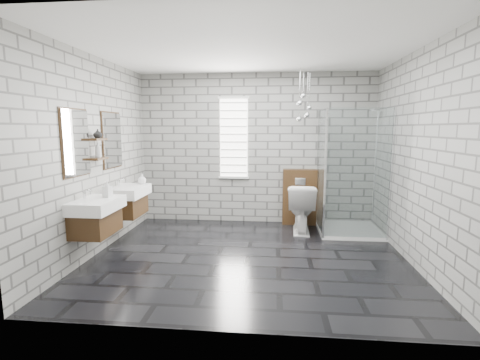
# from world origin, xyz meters

# --- Properties ---
(floor) EXTENTS (4.20, 3.60, 0.02)m
(floor) POSITION_xyz_m (0.00, 0.00, -0.01)
(floor) COLOR black
(floor) RESTS_ON ground
(ceiling) EXTENTS (4.20, 3.60, 0.02)m
(ceiling) POSITION_xyz_m (0.00, 0.00, 2.71)
(ceiling) COLOR white
(ceiling) RESTS_ON wall_back
(wall_back) EXTENTS (4.20, 0.02, 2.70)m
(wall_back) POSITION_xyz_m (0.00, 1.81, 1.35)
(wall_back) COLOR gray
(wall_back) RESTS_ON floor
(wall_front) EXTENTS (4.20, 0.02, 2.70)m
(wall_front) POSITION_xyz_m (0.00, -1.81, 1.35)
(wall_front) COLOR gray
(wall_front) RESTS_ON floor
(wall_left) EXTENTS (0.02, 3.60, 2.70)m
(wall_left) POSITION_xyz_m (-2.11, 0.00, 1.35)
(wall_left) COLOR gray
(wall_left) RESTS_ON floor
(wall_right) EXTENTS (0.02, 3.60, 2.70)m
(wall_right) POSITION_xyz_m (2.11, 0.00, 1.35)
(wall_right) COLOR gray
(wall_right) RESTS_ON floor
(vanity_left) EXTENTS (0.47, 0.70, 1.57)m
(vanity_left) POSITION_xyz_m (-1.91, -0.47, 0.76)
(vanity_left) COLOR #402813
(vanity_left) RESTS_ON wall_left
(vanity_right) EXTENTS (0.47, 0.70, 1.57)m
(vanity_right) POSITION_xyz_m (-1.91, 0.49, 0.76)
(vanity_right) COLOR #402813
(vanity_right) RESTS_ON wall_left
(shelf_lower) EXTENTS (0.14, 0.30, 0.03)m
(shelf_lower) POSITION_xyz_m (-2.03, -0.05, 1.32)
(shelf_lower) COLOR #402813
(shelf_lower) RESTS_ON wall_left
(shelf_upper) EXTENTS (0.14, 0.30, 0.03)m
(shelf_upper) POSITION_xyz_m (-2.03, -0.05, 1.58)
(shelf_upper) COLOR #402813
(shelf_upper) RESTS_ON wall_left
(window) EXTENTS (0.56, 0.05, 1.48)m
(window) POSITION_xyz_m (-0.40, 1.78, 1.55)
(window) COLOR white
(window) RESTS_ON wall_back
(cistern_panel) EXTENTS (0.60, 0.20, 1.00)m
(cistern_panel) POSITION_xyz_m (0.80, 1.70, 0.50)
(cistern_panel) COLOR #402813
(cistern_panel) RESTS_ON floor
(flush_plate) EXTENTS (0.18, 0.01, 0.12)m
(flush_plate) POSITION_xyz_m (0.80, 1.60, 0.80)
(flush_plate) COLOR silver
(flush_plate) RESTS_ON cistern_panel
(shower_enclosure) EXTENTS (1.00, 1.00, 2.03)m
(shower_enclosure) POSITION_xyz_m (1.50, 1.18, 0.50)
(shower_enclosure) COLOR white
(shower_enclosure) RESTS_ON floor
(pendant_cluster) EXTENTS (0.25, 0.25, 0.87)m
(pendant_cluster) POSITION_xyz_m (0.81, 1.37, 2.06)
(pendant_cluster) COLOR silver
(pendant_cluster) RESTS_ON ceiling
(toilet) EXTENTS (0.49, 0.82, 0.81)m
(toilet) POSITION_xyz_m (0.80, 1.24, 0.41)
(toilet) COLOR white
(toilet) RESTS_ON floor
(soap_bottle_a) EXTENTS (0.12, 0.12, 0.21)m
(soap_bottle_a) POSITION_xyz_m (-1.79, -0.32, 0.96)
(soap_bottle_a) COLOR #B2B2B2
(soap_bottle_a) RESTS_ON vanity_left
(soap_bottle_b) EXTENTS (0.16, 0.16, 0.16)m
(soap_bottle_b) POSITION_xyz_m (-1.76, 0.76, 0.93)
(soap_bottle_b) COLOR #B2B2B2
(soap_bottle_b) RESTS_ON vanity_right
(soap_bottle_c) EXTENTS (0.08, 0.08, 0.21)m
(soap_bottle_c) POSITION_xyz_m (-2.02, -0.07, 1.44)
(soap_bottle_c) COLOR #B2B2B2
(soap_bottle_c) RESTS_ON shelf_lower
(vase) EXTENTS (0.15, 0.15, 0.12)m
(vase) POSITION_xyz_m (-2.02, -0.05, 1.66)
(vase) COLOR #B2B2B2
(vase) RESTS_ON shelf_upper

